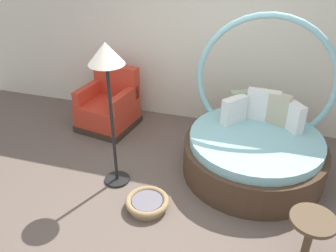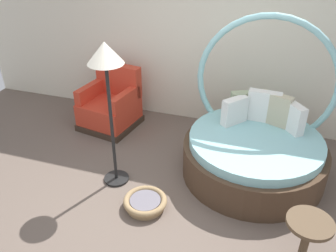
% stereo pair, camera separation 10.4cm
% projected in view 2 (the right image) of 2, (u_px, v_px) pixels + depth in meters
% --- Properties ---
extents(ground_plane, '(8.00, 8.00, 0.02)m').
position_uv_depth(ground_plane, '(164.00, 204.00, 4.28)').
color(ground_plane, '#66564C').
extents(back_wall, '(8.00, 0.12, 2.82)m').
position_uv_depth(back_wall, '(210.00, 35.00, 5.33)').
color(back_wall, silver).
rests_on(back_wall, ground_plane).
extents(round_daybed, '(1.81, 1.81, 1.98)m').
position_uv_depth(round_daybed, '(255.00, 145.00, 4.63)').
color(round_daybed, '#473323').
rests_on(round_daybed, ground_plane).
extents(red_armchair, '(0.92, 0.92, 0.94)m').
position_uv_depth(red_armchair, '(111.00, 106.00, 5.70)').
color(red_armchair, '#38281E').
rests_on(red_armchair, ground_plane).
extents(pet_basket, '(0.51, 0.51, 0.13)m').
position_uv_depth(pet_basket, '(145.00, 202.00, 4.18)').
color(pet_basket, '#9E7F56').
rests_on(pet_basket, ground_plane).
extents(side_table, '(0.44, 0.44, 0.52)m').
position_uv_depth(side_table, '(309.00, 229.00, 3.36)').
color(side_table, brown).
rests_on(side_table, ground_plane).
extents(floor_lamp, '(0.40, 0.40, 1.82)m').
position_uv_depth(floor_lamp, '(106.00, 68.00, 3.87)').
color(floor_lamp, black).
rests_on(floor_lamp, ground_plane).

